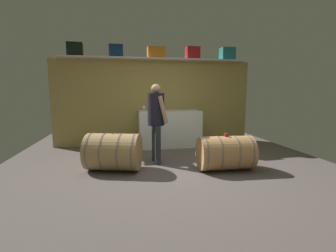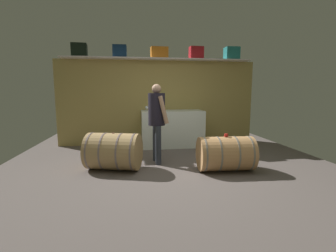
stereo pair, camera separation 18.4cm
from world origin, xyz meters
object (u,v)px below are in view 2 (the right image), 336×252
(work_cabinet, at_px, (172,128))
(winemaker_pouring, at_px, (157,115))
(toolcase_navy, at_px, (120,51))
(wine_barrel_near, at_px, (226,154))
(wine_barrel_far, at_px, (114,151))
(wine_bottle_amber, at_px, (155,105))
(toolcase_teal, at_px, (232,54))
(toolcase_red, at_px, (196,53))
(wine_glass, at_px, (147,108))
(toolcase_black, at_px, (79,50))
(tasting_cup, at_px, (226,135))
(toolcase_orange, at_px, (159,53))

(work_cabinet, bearing_deg, winemaker_pouring, -110.58)
(toolcase_navy, relative_size, wine_barrel_near, 0.34)
(wine_barrel_far, relative_size, winemaker_pouring, 0.69)
(wine_bottle_amber, bearing_deg, toolcase_teal, 7.88)
(wine_barrel_near, xyz_separation_m, wine_barrel_far, (-1.93, 0.34, 0.03))
(toolcase_navy, xyz_separation_m, winemaker_pouring, (0.74, -1.61, -1.40))
(toolcase_red, height_order, wine_glass, toolcase_red)
(toolcase_black, bearing_deg, work_cabinet, -10.85)
(toolcase_red, bearing_deg, wine_barrel_near, -94.10)
(wine_bottle_amber, distance_m, wine_glass, 0.27)
(toolcase_navy, bearing_deg, tasting_cup, -49.60)
(toolcase_black, bearing_deg, wine_barrel_far, -69.62)
(toolcase_navy, distance_m, toolcase_teal, 2.85)
(wine_glass, relative_size, winemaker_pouring, 0.09)
(wine_barrel_near, bearing_deg, toolcase_black, 144.35)
(toolcase_navy, relative_size, wine_glass, 2.44)
(wine_glass, distance_m, winemaker_pouring, 1.16)
(toolcase_red, xyz_separation_m, tasting_cup, (-0.03, -2.25, -1.71))
(tasting_cup, height_order, winemaker_pouring, winemaker_pouring)
(wine_glass, xyz_separation_m, wine_barrel_near, (1.26, -1.80, -0.69))
(work_cabinet, relative_size, tasting_cup, 22.45)
(work_cabinet, height_order, tasting_cup, work_cabinet)
(toolcase_red, bearing_deg, wine_barrel_far, -139.01)
(toolcase_orange, bearing_deg, wine_bottle_amber, -122.38)
(tasting_cup, bearing_deg, toolcase_navy, 129.75)
(wine_bottle_amber, distance_m, wine_barrel_near, 2.36)
(toolcase_navy, xyz_separation_m, toolcase_orange, (0.96, 0.00, -0.01))
(toolcase_navy, distance_m, wine_bottle_amber, 1.54)
(work_cabinet, relative_size, wine_bottle_amber, 4.79)
(tasting_cup, bearing_deg, wine_glass, 125.03)
(toolcase_red, bearing_deg, wine_bottle_amber, -168.86)
(toolcase_orange, xyz_separation_m, toolcase_teal, (1.88, 0.00, 0.02))
(toolcase_navy, bearing_deg, toolcase_black, -179.35)
(work_cabinet, distance_m, tasting_cup, 2.10)
(toolcase_navy, relative_size, wine_barrel_far, 0.31)
(toolcase_teal, bearing_deg, wine_barrel_far, -144.99)
(wine_barrel_far, bearing_deg, work_cabinet, 67.18)
(wine_glass, distance_m, wine_barrel_near, 2.30)
(toolcase_orange, height_order, toolcase_teal, toolcase_teal)
(toolcase_red, relative_size, tasting_cup, 5.02)
(work_cabinet, height_order, wine_glass, wine_glass)
(work_cabinet, distance_m, wine_barrel_far, 2.12)
(tasting_cup, bearing_deg, toolcase_black, 141.33)
(toolcase_orange, xyz_separation_m, toolcase_red, (0.94, 0.00, 0.02))
(wine_barrel_near, bearing_deg, toolcase_teal, 69.61)
(work_cabinet, distance_m, winemaker_pouring, 1.53)
(work_cabinet, xyz_separation_m, tasting_cup, (0.62, -2.00, 0.18))
(toolcase_black, relative_size, wine_barrel_far, 0.33)
(wine_barrel_near, bearing_deg, wine_glass, 128.07)
(toolcase_orange, height_order, wine_bottle_amber, toolcase_orange)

